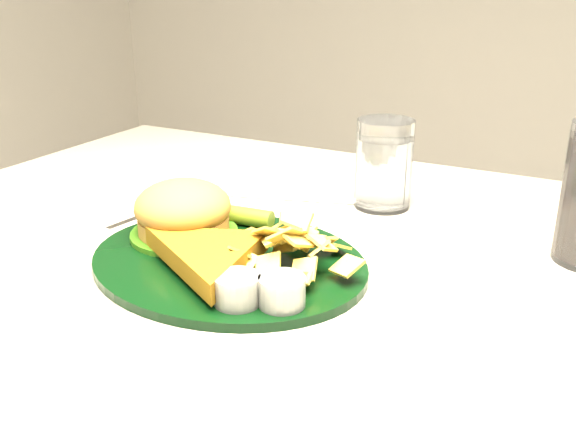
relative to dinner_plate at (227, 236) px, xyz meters
The scene contains 4 objects.
dinner_plate is the anchor object (origin of this frame).
water_glass 0.27m from the dinner_plate, 72.02° to the left, with size 0.08×0.08×0.12m, color white.
spoon 0.19m from the dinner_plate, 158.40° to the left, with size 0.04×0.15×0.01m, color white, non-canonical shape.
wrapped_straw 0.23m from the dinner_plate, 92.83° to the left, with size 0.23×0.08×0.01m, color white, non-canonical shape.
Camera 1 is at (0.28, -0.63, 1.06)m, focal length 40.00 mm.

